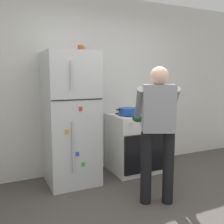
{
  "coord_description": "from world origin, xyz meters",
  "views": [
    {
      "loc": [
        -1.54,
        -1.89,
        1.5
      ],
      "look_at": [
        -0.02,
        1.32,
        1.0
      ],
      "focal_mm": 41.85,
      "sensor_mm": 36.0,
      "label": 1
    }
  ],
  "objects_px": {
    "refrigerator": "(71,119)",
    "stove_range": "(135,143)",
    "person_cook": "(158,123)",
    "coffee_mug": "(81,49)",
    "red_pot": "(128,112)"
  },
  "relations": [
    {
      "from": "refrigerator",
      "to": "person_cook",
      "type": "relative_size",
      "value": 1.14
    },
    {
      "from": "stove_range",
      "to": "refrigerator",
      "type": "bearing_deg",
      "value": 179.44
    },
    {
      "from": "person_cook",
      "to": "red_pot",
      "type": "relative_size",
      "value": 4.25
    },
    {
      "from": "coffee_mug",
      "to": "red_pot",
      "type": "bearing_deg",
      "value": -8.23
    },
    {
      "from": "refrigerator",
      "to": "stove_range",
      "type": "relative_size",
      "value": 2.0
    },
    {
      "from": "stove_range",
      "to": "coffee_mug",
      "type": "relative_size",
      "value": 8.1
    },
    {
      "from": "refrigerator",
      "to": "person_cook",
      "type": "xyz_separation_m",
      "value": [
        0.74,
        -1.01,
        0.05
      ]
    },
    {
      "from": "stove_range",
      "to": "person_cook",
      "type": "xyz_separation_m",
      "value": [
        -0.29,
        -1.0,
        0.51
      ]
    },
    {
      "from": "stove_range",
      "to": "red_pot",
      "type": "relative_size",
      "value": 2.41
    },
    {
      "from": "person_cook",
      "to": "coffee_mug",
      "type": "relative_size",
      "value": 14.28
    },
    {
      "from": "refrigerator",
      "to": "stove_range",
      "type": "xyz_separation_m",
      "value": [
        1.03,
        -0.01,
        -0.46
      ]
    },
    {
      "from": "refrigerator",
      "to": "coffee_mug",
      "type": "height_order",
      "value": "coffee_mug"
    },
    {
      "from": "stove_range",
      "to": "coffee_mug",
      "type": "bearing_deg",
      "value": 175.95
    },
    {
      "from": "refrigerator",
      "to": "stove_range",
      "type": "distance_m",
      "value": 1.13
    },
    {
      "from": "person_cook",
      "to": "red_pot",
      "type": "distance_m",
      "value": 0.97
    }
  ]
}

